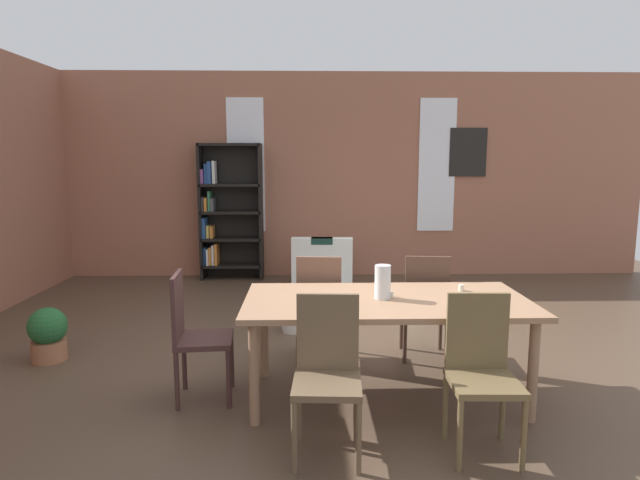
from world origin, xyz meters
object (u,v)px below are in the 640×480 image
dining_chair_near_left (327,370)px  dining_chair_far_left (320,304)px  dining_chair_near_right (481,368)px  dining_chair_head_left (194,332)px  dining_chair_far_right (425,303)px  potted_plant_corner (292,313)px  potted_plant_window (420,297)px  bookshelf_tall (227,212)px  dining_table (386,308)px  vase_on_table (383,282)px  potted_plant_by_shelf (48,333)px  armchair_white (322,269)px

dining_chair_near_left → dining_chair_far_left: bearing=90.4°
dining_chair_near_right → dining_chair_head_left: size_ratio=1.00×
dining_chair_far_right → potted_plant_corner: dining_chair_far_right is taller
dining_chair_near_right → potted_plant_window: size_ratio=2.06×
dining_chair_far_left → dining_chair_far_right: 0.93m
dining_chair_far_left → potted_plant_corner: size_ratio=2.55×
bookshelf_tall → dining_chair_near_left: bearing=-74.9°
dining_chair_near_right → dining_chair_head_left: bearing=158.7°
dining_table → dining_chair_near_right: 0.89m
dining_chair_near_right → vase_on_table: bearing=124.0°
bookshelf_tall → potted_plant_corner: bookshelf_tall is taller
vase_on_table → potted_plant_by_shelf: 3.01m
potted_plant_window → vase_on_table: bearing=-110.0°
dining_chair_head_left → bookshelf_tall: bearing=95.0°
bookshelf_tall → potted_plant_corner: size_ratio=5.37×
dining_table → potted_plant_by_shelf: 3.00m
dining_table → dining_chair_head_left: (-1.41, -0.01, -0.17)m
dining_chair_far_left → vase_on_table: bearing=-59.1°
dining_table → dining_chair_far_left: 0.89m
dining_chair_far_right → potted_plant_by_shelf: size_ratio=1.99×
dining_chair_head_left → dining_chair_far_left: 1.19m
vase_on_table → dining_chair_far_left: 0.93m
dining_chair_far_left → potted_plant_window: bearing=46.2°
dining_chair_far_left → potted_plant_window: 1.67m
dining_chair_far_left → armchair_white: (0.10, 2.65, -0.23)m
armchair_white → potted_plant_window: 1.79m
potted_plant_by_shelf → dining_chair_far_right: bearing=-1.0°
dining_chair_head_left → dining_chair_far_right: same height
dining_chair_near_right → armchair_white: dining_chair_near_right is taller
dining_chair_far_left → dining_chair_head_left: bearing=-141.6°
dining_chair_far_right → armchair_white: 2.79m
dining_chair_far_right → bookshelf_tall: bookshelf_tall is taller
vase_on_table → dining_chair_far_left: size_ratio=0.26×
vase_on_table → dining_chair_near_right: size_ratio=0.26×
dining_chair_near_right → dining_chair_far_right: bearing=90.4°
dining_chair_head_left → dining_chair_near_left: bearing=-37.7°
dining_chair_far_left → dining_chair_far_right: size_ratio=1.00×
vase_on_table → dining_chair_near_left: bearing=-120.3°
dining_table → armchair_white: bearing=96.2°
dining_chair_near_right → dining_table: bearing=122.4°
potted_plant_by_shelf → dining_chair_near_right: bearing=-24.7°
vase_on_table → potted_plant_window: (0.70, 1.93, -0.62)m
bookshelf_tall → dining_chair_far_right: bearing=-56.5°
vase_on_table → armchair_white: 3.46m
dining_chair_near_right → dining_chair_far_left: size_ratio=1.00×
bookshelf_tall → potted_plant_by_shelf: 3.55m
dining_chair_near_left → dining_chair_far_right: size_ratio=1.00×
dining_table → dining_chair_near_left: dining_chair_near_left is taller
dining_chair_far_left → dining_chair_far_right: same height
potted_plant_window → potted_plant_by_shelf: bearing=-162.2°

